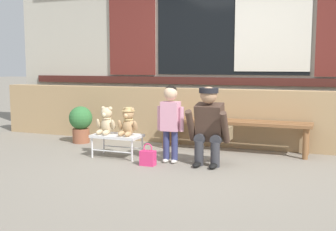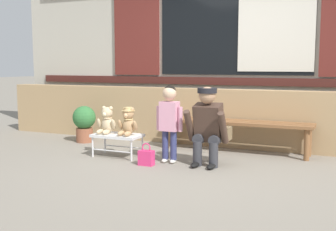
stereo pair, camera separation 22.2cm
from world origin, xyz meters
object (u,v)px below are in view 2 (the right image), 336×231
(potted_plant, at_px, (84,122))
(wooden_bench_long, at_px, (235,126))
(small_display_bench, at_px, (117,137))
(teddy_bear_with_hat, at_px, (128,122))
(child_standing, at_px, (169,115))
(teddy_bear_plain, at_px, (107,121))
(handbag_on_ground, at_px, (146,157))
(adult_crouching, at_px, (209,126))

(potted_plant, bearing_deg, wooden_bench_long, 5.26)
(wooden_bench_long, bearing_deg, small_display_bench, -145.91)
(teddy_bear_with_hat, xyz_separation_m, child_standing, (0.60, -0.03, 0.12))
(teddy_bear_with_hat, height_order, child_standing, child_standing)
(teddy_bear_plain, bearing_deg, teddy_bear_with_hat, 0.13)
(wooden_bench_long, distance_m, handbag_on_ground, 1.43)
(wooden_bench_long, height_order, teddy_bear_with_hat, teddy_bear_with_hat)
(potted_plant, bearing_deg, teddy_bear_with_hat, -30.37)
(small_display_bench, height_order, handbag_on_ground, small_display_bench)
(teddy_bear_with_hat, distance_m, child_standing, 0.61)
(potted_plant, bearing_deg, child_standing, -22.06)
(handbag_on_ground, distance_m, potted_plant, 1.85)
(teddy_bear_with_hat, height_order, handbag_on_ground, teddy_bear_with_hat)
(small_display_bench, relative_size, child_standing, 0.67)
(teddy_bear_with_hat, distance_m, handbag_on_ground, 0.61)
(teddy_bear_with_hat, bearing_deg, wooden_bench_long, 37.49)
(child_standing, relative_size, potted_plant, 1.68)
(wooden_bench_long, distance_m, potted_plant, 2.36)
(child_standing, height_order, potted_plant, child_standing)
(small_display_bench, xyz_separation_m, teddy_bear_with_hat, (0.16, 0.00, 0.21))
(small_display_bench, xyz_separation_m, potted_plant, (-1.01, 0.69, 0.06))
(wooden_bench_long, relative_size, child_standing, 2.19)
(wooden_bench_long, xyz_separation_m, teddy_bear_plain, (-1.50, -0.90, 0.09))
(teddy_bear_plain, xyz_separation_m, teddy_bear_with_hat, (0.32, 0.00, 0.01))
(wooden_bench_long, relative_size, adult_crouching, 2.21)
(adult_crouching, bearing_deg, teddy_bear_with_hat, -178.15)
(potted_plant, bearing_deg, small_display_bench, -34.26)
(adult_crouching, distance_m, potted_plant, 2.35)
(adult_crouching, bearing_deg, potted_plant, 163.90)
(small_display_bench, relative_size, teddy_bear_with_hat, 1.76)
(adult_crouching, height_order, handbag_on_ground, adult_crouching)
(wooden_bench_long, xyz_separation_m, handbag_on_ground, (-0.77, -1.17, -0.28))
(handbag_on_ground, bearing_deg, small_display_bench, 154.38)
(small_display_bench, bearing_deg, adult_crouching, 1.71)
(teddy_bear_with_hat, bearing_deg, child_standing, -3.02)
(wooden_bench_long, bearing_deg, teddy_bear_plain, -148.89)
(child_standing, bearing_deg, potted_plant, 157.94)
(small_display_bench, relative_size, handbag_on_ground, 2.35)
(small_display_bench, bearing_deg, teddy_bear_plain, 179.49)
(teddy_bear_with_hat, xyz_separation_m, potted_plant, (-1.17, 0.69, -0.15))
(small_display_bench, height_order, teddy_bear_with_hat, teddy_bear_with_hat)
(handbag_on_ground, bearing_deg, child_standing, 50.21)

